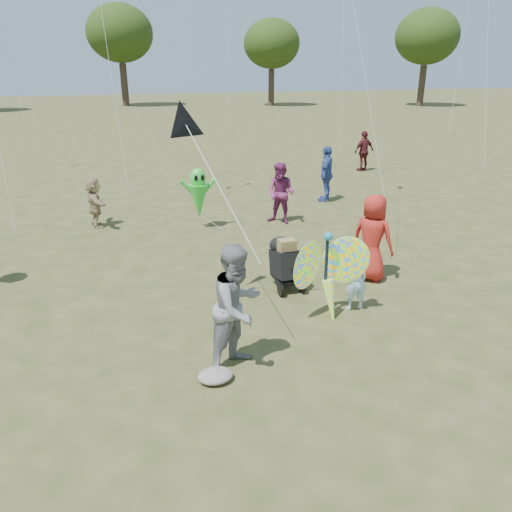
% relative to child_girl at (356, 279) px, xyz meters
% --- Properties ---
extents(ground, '(160.00, 160.00, 0.00)m').
position_rel_child_girl_xyz_m(ground, '(-1.59, -0.90, -0.63)').
color(ground, '#51592B').
rests_on(ground, ground).
extents(child_girl, '(0.48, 0.33, 1.26)m').
position_rel_child_girl_xyz_m(child_girl, '(0.00, 0.00, 0.00)').
color(child_girl, '#B4E4FF').
rests_on(child_girl, ground).
extents(adult_man, '(1.23, 1.17, 2.00)m').
position_rel_child_girl_xyz_m(adult_man, '(-2.65, -1.10, 0.37)').
color(adult_man, gray).
rests_on(adult_man, ground).
extents(grey_bag, '(0.54, 0.44, 0.17)m').
position_rel_child_girl_xyz_m(grey_bag, '(-3.10, -1.41, -0.54)').
color(grey_bag, gray).
rests_on(grey_bag, ground).
extents(crowd_a, '(1.01, 1.10, 1.89)m').
position_rel_child_girl_xyz_m(crowd_a, '(1.05, 1.22, 0.32)').
color(crowd_a, '#AD231B').
rests_on(crowd_a, ground).
extents(crowd_c, '(1.04, 1.15, 1.88)m').
position_rel_child_girl_xyz_m(crowd_c, '(3.13, 7.66, 0.31)').
color(crowd_c, '#374F98').
rests_on(crowd_c, ground).
extents(crowd_d, '(0.58, 1.37, 1.44)m').
position_rel_child_girl_xyz_m(crowd_d, '(-4.48, 7.08, 0.09)').
color(crowd_d, tan).
rests_on(crowd_d, ground).
extents(crowd_e, '(1.09, 1.09, 1.79)m').
position_rel_child_girl_xyz_m(crowd_e, '(0.71, 5.72, 0.27)').
color(crowd_e, '#79285B').
rests_on(crowd_e, ground).
extents(crowd_h, '(1.08, 0.62, 1.74)m').
position_rel_child_girl_xyz_m(crowd_h, '(7.02, 11.86, 0.24)').
color(crowd_h, '#511B20').
rests_on(crowd_h, ground).
extents(jogging_stroller, '(0.54, 1.06, 1.09)m').
position_rel_child_girl_xyz_m(jogging_stroller, '(-0.89, 1.40, -0.01)').
color(jogging_stroller, black).
rests_on(jogging_stroller, ground).
extents(butterfly_kite, '(1.74, 0.75, 1.84)m').
position_rel_child_girl_xyz_m(butterfly_kite, '(-0.63, -0.08, 0.22)').
color(butterfly_kite, red).
rests_on(butterfly_kite, ground).
extents(delta_kite_rig, '(1.06, 2.57, 2.25)m').
position_rel_child_girl_xyz_m(delta_kite_rig, '(-2.85, 1.23, 2.80)').
color(delta_kite_rig, black).
rests_on(delta_kite_rig, ground).
extents(alien_kite, '(1.12, 0.69, 1.74)m').
position_rel_child_girl_xyz_m(alien_kite, '(-1.68, 5.97, 0.34)').
color(alien_kite, green).
rests_on(alien_kite, ground).
extents(tree_line, '(91.78, 33.60, 10.79)m').
position_rel_child_girl_xyz_m(tree_line, '(2.08, 44.09, 6.23)').
color(tree_line, '#3A2D21').
rests_on(tree_line, ground).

